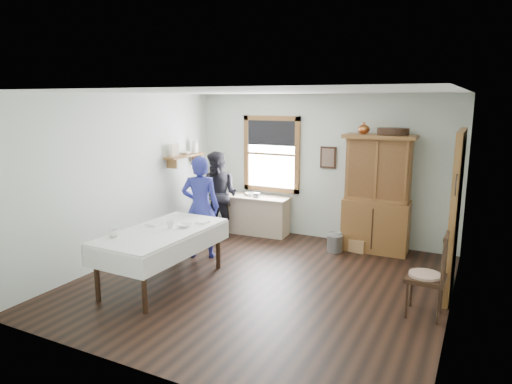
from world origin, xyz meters
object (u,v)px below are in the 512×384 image
Objects in this scene: pail at (335,243)px; spindle_chair at (426,274)px; work_counter at (256,215)px; china_hutch at (377,194)px; dining_table at (163,257)px; wicker_basket at (356,244)px; figure_dark at (219,198)px; woman_blue at (201,211)px.

spindle_chair is at bearing -47.10° from pail.
pail is (1.72, -0.36, -0.23)m from work_counter.
dining_table is (-2.39, -2.82, -0.62)m from china_hutch.
wicker_basket is (0.32, 0.22, -0.03)m from pail.
dining_table is 2.40m from figure_dark.
dining_table is at bearing -167.76° from spindle_chair.
figure_dark reaches higher than spindle_chair.
china_hutch is at bearing 11.17° from figure_dark.
spindle_chair is 2.51m from pail.
wicker_basket is (2.11, 2.68, -0.28)m from dining_table.
work_counter is 0.82× the size of woman_blue.
dining_table is 1.87× the size of spindle_chair.
pail is 2.39m from woman_blue.
wicker_basket is 2.69m from figure_dark.
woman_blue is (-0.14, 1.19, 0.39)m from dining_table.
work_counter is 2.06m from wicker_basket.
china_hutch reaches higher than work_counter.
pail reaches higher than wicker_basket.
woman_blue is at bearing -71.75° from figure_dark.
dining_table is 5.22× the size of wicker_basket.
spindle_chair is at bearing -21.68° from figure_dark.
wicker_basket is (2.03, -0.14, -0.26)m from work_counter.
wicker_basket is at bearing -7.40° from work_counter.
figure_dark is (-0.55, -0.50, 0.39)m from work_counter.
work_counter is 1.23× the size of spindle_chair.
work_counter is at bearing 168.06° from pail.
china_hutch is 2.93m from figure_dark.
spindle_chair is at bearing -56.06° from wicker_basket.
figure_dark reaches higher than pail.
dining_table is 3.42m from wicker_basket.
china_hutch reaches higher than wicker_basket.
china_hutch is 0.96m from wicker_basket.
figure_dark is at bearing -141.18° from work_counter.
dining_table reaches higher than wicker_basket.
wicker_basket is (-0.29, -0.14, -0.90)m from china_hutch.
china_hutch reaches higher than pail.
wicker_basket is at bearing -155.02° from china_hutch.
pail is at bearing 134.63° from spindle_chair.
dining_table is at bearing -77.02° from figure_dark.
wicker_basket is at bearing 125.68° from spindle_chair.
china_hutch is (2.32, -0.00, 0.64)m from work_counter.
spindle_chair reaches higher than pail.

